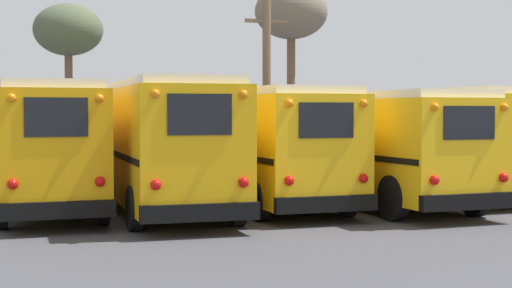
% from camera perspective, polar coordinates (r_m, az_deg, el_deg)
% --- Properties ---
extents(ground_plane, '(160.00, 160.00, 0.00)m').
position_cam_1_polar(ground_plane, '(21.93, 0.17, -4.36)').
color(ground_plane, '#424247').
extents(school_bus_0, '(2.57, 9.80, 3.26)m').
position_cam_1_polar(school_bus_0, '(21.39, -15.32, 0.16)').
color(school_bus_0, '#E5A00C').
rests_on(school_bus_0, ground).
extents(school_bus_1, '(2.68, 9.99, 3.34)m').
position_cam_1_polar(school_bus_1, '(20.66, -7.13, 0.24)').
color(school_bus_1, '#EAAA0F').
rests_on(school_bus_1, ground).
extents(school_bus_2, '(2.66, 10.55, 3.17)m').
position_cam_1_polar(school_bus_2, '(22.33, -0.28, 0.19)').
color(school_bus_2, yellow).
rests_on(school_bus_2, ground).
extents(school_bus_3, '(2.98, 10.15, 3.08)m').
position_cam_1_polar(school_bus_3, '(22.31, 7.76, 0.10)').
color(school_bus_3, yellow).
rests_on(school_bus_3, ground).
extents(school_bus_4, '(2.89, 9.66, 3.23)m').
position_cam_1_polar(school_bus_4, '(24.90, 12.38, 0.42)').
color(school_bus_4, '#EAAA0F').
rests_on(school_bus_4, ground).
extents(utility_pole, '(1.80, 0.34, 7.03)m').
position_cam_1_polar(utility_pole, '(31.47, 0.78, 4.29)').
color(utility_pole, brown).
rests_on(utility_pole, ground).
extents(bare_tree_0, '(2.80, 2.80, 6.93)m').
position_cam_1_polar(bare_tree_0, '(32.86, -13.50, 7.91)').
color(bare_tree_0, brown).
rests_on(bare_tree_0, ground).
extents(bare_tree_1, '(3.30, 3.30, 8.33)m').
position_cam_1_polar(bare_tree_1, '(35.93, 2.57, 9.39)').
color(bare_tree_1, brown).
rests_on(bare_tree_1, ground).
extents(fence_line, '(19.65, 0.06, 1.42)m').
position_cam_1_polar(fence_line, '(28.80, -4.33, -0.79)').
color(fence_line, '#939399').
rests_on(fence_line, ground).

